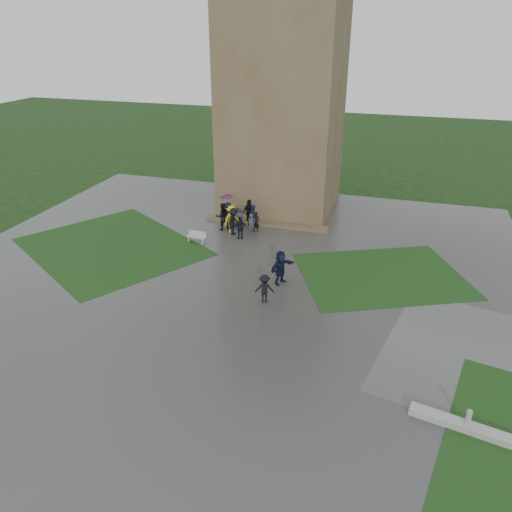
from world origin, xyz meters
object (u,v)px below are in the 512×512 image
(tower, at_px, (284,86))
(pedestrian_mid, at_px, (281,267))
(bench, at_px, (197,237))
(pedestrian_near, at_px, (265,288))

(tower, xyz_separation_m, pedestrian_mid, (3.15, -12.56, -8.01))
(tower, bearing_deg, bench, -112.18)
(bench, xyz_separation_m, pedestrian_near, (6.40, -6.11, 0.40))
(bench, relative_size, pedestrian_mid, 0.68)
(pedestrian_mid, relative_size, pedestrian_near, 1.25)
(tower, height_order, pedestrian_mid, tower)
(pedestrian_mid, bearing_deg, pedestrian_near, -159.17)
(pedestrian_mid, xyz_separation_m, pedestrian_near, (-0.28, -2.22, -0.19))
(pedestrian_mid, height_order, pedestrian_near, pedestrian_mid)
(tower, relative_size, pedestrian_mid, 9.29)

